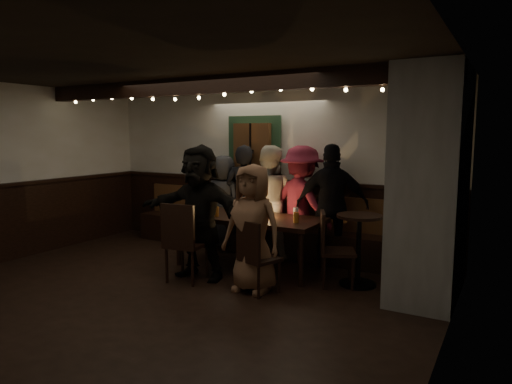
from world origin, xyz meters
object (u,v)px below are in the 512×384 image
Objects in this scene: chair_near_right at (255,253)px; person_a at (223,202)px; chair_end at (331,244)px; dining_table at (249,221)px; person_c at (269,201)px; chair_near_left at (183,238)px; person_b at (244,199)px; person_e at (332,206)px; person_f at (200,212)px; high_top at (359,241)px; person_d at (301,204)px; person_g at (253,228)px.

chair_near_right is 2.26m from person_a.
dining_table is at bearing 173.68° from chair_end.
chair_end is 0.54× the size of person_c.
person_b is (-0.12, 1.69, 0.28)m from chair_near_left.
dining_table is 1.35× the size of person_a.
chair_near_left is 1.16× the size of chair_near_right.
person_e reaches higher than chair_end.
person_f is (0.18, -1.40, 0.02)m from person_b.
person_c is (0.88, -0.07, 0.09)m from person_a.
dining_table is 1.22× the size of person_c.
person_b reaches higher than high_top.
person_a is 0.90× the size of person_b.
chair_end is (1.25, -0.14, -0.15)m from dining_table.
high_top is 0.51× the size of person_f.
high_top is at bearing 150.11° from person_b.
person_a is 1.41m from person_d.
person_b is at bearing 125.03° from dining_table.
high_top is 0.58× the size of person_a.
person_a is at bearing 140.69° from dining_table.
person_c is at bearing -23.31° from person_e.
chair_near_right is 0.52× the size of person_c.
dining_table is 0.92m from person_b.
chair_end is at bearing 153.96° from person_d.
high_top is 1.34m from person_g.
person_f reaches higher than chair_near_right.
person_a is 1.00× the size of person_g.
person_e is (-0.58, 0.63, 0.31)m from high_top.
chair_near_right is 1.74m from person_c.
chair_end is at bearing 137.05° from person_c.
chair_near_left is 1.82m from person_a.
person_a is at bearing -14.57° from person_c.
chair_near_left reaches higher than high_top.
person_a is 0.90× the size of person_c.
dining_table is 0.77m from person_f.
chair_end reaches higher than chair_near_right.
dining_table is 2.23× the size of chair_end.
person_e is (0.96, 0.68, 0.19)m from dining_table.
person_a is 0.88× the size of person_e.
person_f is (-1.59, -0.53, 0.35)m from chair_end.
chair_near_left is at bearing 68.43° from person_c.
chair_near_left is 1.92m from person_d.
person_e reaches higher than dining_table.
dining_table reaches higher than high_top.
chair_near_left reaches higher than chair_near_right.
person_f is at bearing 172.31° from person_g.
person_d is (0.98, 0.00, 0.00)m from person_b.
person_f is at bearing -161.66° from chair_end.
chair_end is 0.54× the size of person_b.
person_f is (0.06, 0.29, 0.30)m from chair_near_left.
person_f reaches higher than person_a.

